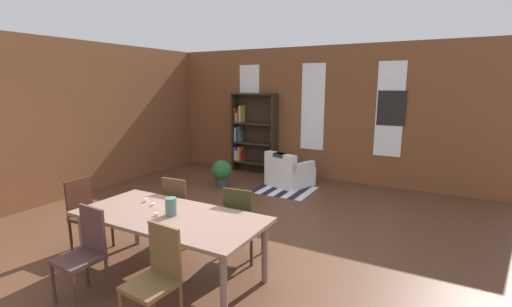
% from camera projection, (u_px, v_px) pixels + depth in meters
% --- Properties ---
extents(ground_plane, '(10.94, 10.94, 0.00)m').
position_uv_depth(ground_plane, '(203.00, 247.00, 4.83)').
color(ground_plane, '#543422').
extents(back_wall_brick, '(8.18, 0.12, 3.02)m').
position_uv_depth(back_wall_brick, '(314.00, 113.00, 8.21)').
color(back_wall_brick, brown).
rests_on(back_wall_brick, ground).
extents(left_wall_brick, '(0.12, 9.42, 3.02)m').
position_uv_depth(left_wall_brick, '(35.00, 123.00, 6.26)').
color(left_wall_brick, brown).
rests_on(left_wall_brick, ground).
extents(window_pane_0, '(0.55, 0.02, 1.96)m').
position_uv_depth(window_pane_0, '(250.00, 105.00, 8.91)').
color(window_pane_0, white).
extents(window_pane_1, '(0.55, 0.02, 1.96)m').
position_uv_depth(window_pane_1, '(313.00, 107.00, 8.12)').
color(window_pane_1, white).
extents(window_pane_2, '(0.55, 0.02, 1.96)m').
position_uv_depth(window_pane_2, '(390.00, 110.00, 7.33)').
color(window_pane_2, white).
extents(dining_table, '(2.19, 1.01, 0.75)m').
position_uv_depth(dining_table, '(170.00, 221.00, 3.98)').
color(dining_table, '#7F5F51').
rests_on(dining_table, ground).
extents(vase_on_table, '(0.13, 0.13, 0.20)m').
position_uv_depth(vase_on_table, '(171.00, 207.00, 3.93)').
color(vase_on_table, '#4C7266').
rests_on(vase_on_table, dining_table).
extents(tealight_candle_0, '(0.04, 0.04, 0.04)m').
position_uv_depth(tealight_candle_0, '(146.00, 200.00, 4.38)').
color(tealight_candle_0, silver).
rests_on(tealight_candle_0, dining_table).
extents(tealight_candle_1, '(0.04, 0.04, 0.04)m').
position_uv_depth(tealight_candle_1, '(156.00, 215.00, 3.92)').
color(tealight_candle_1, silver).
rests_on(tealight_candle_1, dining_table).
extents(tealight_candle_2, '(0.04, 0.04, 0.03)m').
position_uv_depth(tealight_candle_2, '(153.00, 204.00, 4.25)').
color(tealight_candle_2, silver).
rests_on(tealight_candle_2, dining_table).
extents(dining_chair_far_right, '(0.44, 0.44, 0.95)m').
position_uv_depth(dining_chair_far_right, '(242.00, 221.00, 4.40)').
color(dining_chair_far_right, '#2F2C14').
rests_on(dining_chair_far_right, ground).
extents(dining_chair_head_left, '(0.42, 0.42, 0.95)m').
position_uv_depth(dining_chair_head_left, '(86.00, 212.00, 4.70)').
color(dining_chair_head_left, '#401F13').
rests_on(dining_chair_head_left, ground).
extents(dining_chair_far_left, '(0.42, 0.42, 0.95)m').
position_uv_depth(dining_chair_far_left, '(180.00, 208.00, 4.87)').
color(dining_chair_far_left, '#4A351E').
rests_on(dining_chair_far_left, ground).
extents(dining_chair_near_right, '(0.43, 0.43, 0.95)m').
position_uv_depth(dining_chair_near_right, '(156.00, 275.00, 3.14)').
color(dining_chair_near_right, brown).
rests_on(dining_chair_near_right, ground).
extents(dining_chair_near_left, '(0.42, 0.42, 0.95)m').
position_uv_depth(dining_chair_near_left, '(85.00, 251.00, 3.61)').
color(dining_chair_near_left, '#4B2E2C').
rests_on(dining_chair_near_left, ground).
extents(bookshelf_tall, '(1.15, 0.32, 1.96)m').
position_uv_depth(bookshelf_tall, '(251.00, 133.00, 8.82)').
color(bookshelf_tall, '#2D2319').
rests_on(bookshelf_tall, ground).
extents(armchair_white, '(1.01, 1.01, 0.75)m').
position_uv_depth(armchair_white, '(289.00, 173.00, 7.71)').
color(armchair_white, white).
rests_on(armchair_white, ground).
extents(potted_plant_by_shelf, '(0.43, 0.43, 0.59)m').
position_uv_depth(potted_plant_by_shelf, '(222.00, 172.00, 7.60)').
color(potted_plant_by_shelf, '#333338').
rests_on(potted_plant_by_shelf, ground).
extents(striped_rug, '(1.17, 1.04, 0.01)m').
position_uv_depth(striped_rug, '(284.00, 190.00, 7.43)').
color(striped_rug, '#1E1E33').
rests_on(striped_rug, ground).
extents(framed_picture, '(0.56, 0.03, 0.72)m').
position_uv_depth(framed_picture, '(391.00, 108.00, 7.30)').
color(framed_picture, black).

